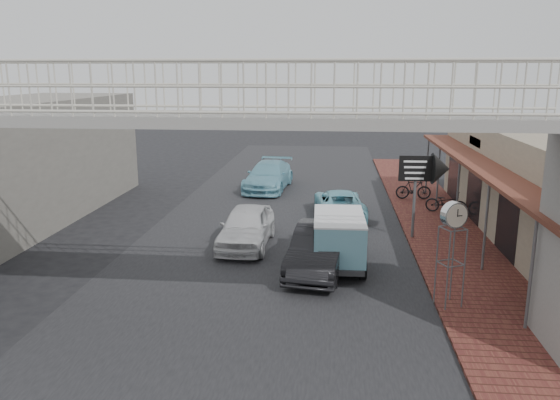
% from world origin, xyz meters
% --- Properties ---
extents(ground, '(120.00, 120.00, 0.00)m').
position_xyz_m(ground, '(0.00, 0.00, 0.00)').
color(ground, black).
rests_on(ground, ground).
extents(road_strip, '(10.00, 60.00, 0.01)m').
position_xyz_m(road_strip, '(0.00, 0.00, 0.01)').
color(road_strip, black).
rests_on(road_strip, ground).
extents(sidewalk, '(3.00, 40.00, 0.10)m').
position_xyz_m(sidewalk, '(6.50, 3.00, 0.05)').
color(sidewalk, brown).
rests_on(sidewalk, ground).
extents(footbridge, '(16.40, 2.40, 6.34)m').
position_xyz_m(footbridge, '(0.00, -4.00, 3.18)').
color(footbridge, gray).
rests_on(footbridge, ground).
extents(building_far_left, '(5.00, 14.00, 5.00)m').
position_xyz_m(building_far_left, '(-11.00, 6.00, 2.50)').
color(building_far_left, gray).
rests_on(building_far_left, ground).
extents(white_hatchback, '(1.80, 4.24, 1.43)m').
position_xyz_m(white_hatchback, '(-0.85, 2.98, 0.71)').
color(white_hatchback, silver).
rests_on(white_hatchback, ground).
extents(dark_sedan, '(2.11, 4.57, 1.45)m').
position_xyz_m(dark_sedan, '(1.84, 0.68, 0.73)').
color(dark_sedan, black).
rests_on(dark_sedan, ground).
extents(angkot_curb, '(2.37, 4.42, 1.18)m').
position_xyz_m(angkot_curb, '(2.50, 7.39, 0.59)').
color(angkot_curb, '#7DC9D9').
rests_on(angkot_curb, ground).
extents(angkot_far, '(2.48, 5.17, 1.45)m').
position_xyz_m(angkot_far, '(-1.20, 12.61, 0.73)').
color(angkot_far, '#74B5CA').
rests_on(angkot_far, ground).
extents(angkot_van, '(1.71, 3.57, 1.73)m').
position_xyz_m(angkot_van, '(2.42, 1.20, 1.10)').
color(angkot_van, black).
rests_on(angkot_van, ground).
extents(motorcycle_near, '(1.89, 1.22, 0.94)m').
position_xyz_m(motorcycle_near, '(7.14, 8.05, 0.57)').
color(motorcycle_near, black).
rests_on(motorcycle_near, sidewalk).
extents(motorcycle_far, '(1.68, 0.48, 1.01)m').
position_xyz_m(motorcycle_far, '(6.08, 10.61, 0.60)').
color(motorcycle_far, black).
rests_on(motorcycle_far, sidewalk).
extents(street_clock, '(0.72, 0.71, 2.81)m').
position_xyz_m(street_clock, '(5.30, -1.81, 2.43)').
color(street_clock, '#59595B').
rests_on(street_clock, sidewalk).
extents(arrow_sign, '(1.84, 1.17, 3.17)m').
position_xyz_m(arrow_sign, '(5.98, 4.29, 2.66)').
color(arrow_sign, '#59595B').
rests_on(arrow_sign, sidewalk).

